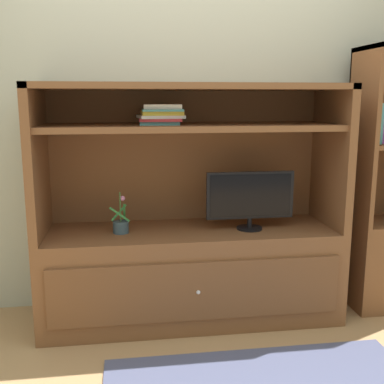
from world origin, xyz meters
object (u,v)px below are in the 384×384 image
object	(u,v)px
tv_monitor	(250,198)
magazine_stack	(161,115)
potted_plant	(121,225)
bookshelf_tall	(383,223)
media_console	(191,247)
upright_book_row	(375,125)

from	to	relation	value
tv_monitor	magazine_stack	distance (m)	0.75
potted_plant	bookshelf_tall	world-z (taller)	bookshelf_tall
bookshelf_tall	potted_plant	bearing A→B (deg)	-178.93
tv_monitor	potted_plant	size ratio (longest dim) A/B	2.17
media_console	tv_monitor	distance (m)	0.49
magazine_stack	upright_book_row	bearing A→B (deg)	-0.12
media_console	magazine_stack	distance (m)	0.86
potted_plant	bookshelf_tall	bearing A→B (deg)	1.07
upright_book_row	tv_monitor	bearing A→B (deg)	-176.38
tv_monitor	bookshelf_tall	distance (m)	0.97
tv_monitor	potted_plant	distance (m)	0.82
magazine_stack	bookshelf_tall	bearing A→B (deg)	0.28
upright_book_row	magazine_stack	bearing A→B (deg)	179.88
media_console	magazine_stack	size ratio (longest dim) A/B	5.84
potted_plant	magazine_stack	distance (m)	0.72
bookshelf_tall	media_console	bearing A→B (deg)	-179.87
tv_monitor	upright_book_row	bearing A→B (deg)	3.62
potted_plant	media_console	bearing A→B (deg)	3.89
media_console	upright_book_row	world-z (taller)	media_console
upright_book_row	potted_plant	bearing A→B (deg)	-179.20
tv_monitor	upright_book_row	xyz separation A→B (m)	(0.83, 0.05, 0.44)
tv_monitor	bookshelf_tall	xyz separation A→B (m)	(0.95, 0.06, -0.22)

